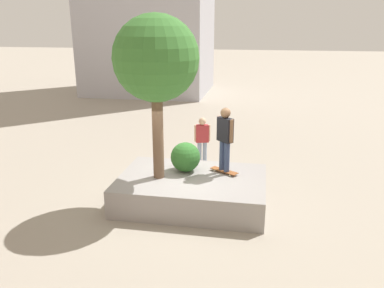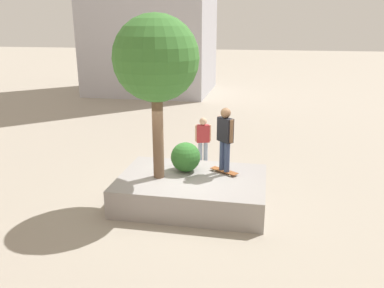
% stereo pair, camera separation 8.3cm
% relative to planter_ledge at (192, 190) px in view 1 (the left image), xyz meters
% --- Properties ---
extents(ground_plane, '(120.00, 120.00, 0.00)m').
position_rel_planter_ledge_xyz_m(ground_plane, '(0.21, -0.12, -0.37)').
color(ground_plane, '#9E9384').
extents(planter_ledge, '(3.79, 2.62, 0.73)m').
position_rel_planter_ledge_xyz_m(planter_ledge, '(0.00, 0.00, 0.00)').
color(planter_ledge, gray).
rests_on(planter_ledge, ground).
extents(plaza_tree, '(2.09, 2.09, 4.08)m').
position_rel_planter_ledge_xyz_m(plaza_tree, '(0.85, 0.14, 3.36)').
color(plaza_tree, brown).
rests_on(plaza_tree, planter_ledge).
extents(boxwood_shrub, '(0.80, 0.80, 0.80)m').
position_rel_planter_ledge_xyz_m(boxwood_shrub, '(0.25, -0.40, 0.76)').
color(boxwood_shrub, '#2D6628').
rests_on(boxwood_shrub, planter_ledge).
extents(skateboard, '(0.79, 0.59, 0.07)m').
position_rel_planter_ledge_xyz_m(skateboard, '(-0.79, -0.44, 0.42)').
color(skateboard, brown).
rests_on(skateboard, planter_ledge).
extents(skateboarder, '(0.46, 0.46, 1.70)m').
position_rel_planter_ledge_xyz_m(skateboarder, '(-0.79, -0.44, 1.42)').
color(skateboarder, navy).
rests_on(skateboarder, skateboard).
extents(passerby_with_bag, '(0.52, 0.29, 1.59)m').
position_rel_planter_ledge_xyz_m(passerby_with_bag, '(0.20, -3.04, 0.55)').
color(passerby_with_bag, '#8C9EB7').
rests_on(passerby_with_bag, ground).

